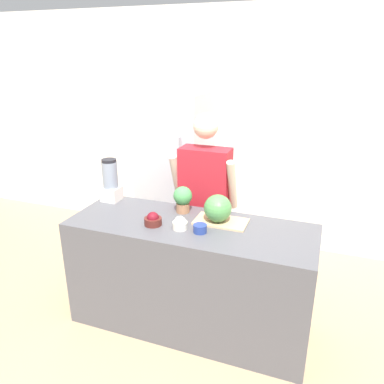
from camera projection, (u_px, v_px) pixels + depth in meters
The scene contains 12 objects.
ground_plane at pixel (175, 350), 2.85m from camera, with size 14.00×14.00×0.00m, color tan.
wall_back at pixel (243, 131), 4.16m from camera, with size 8.00×0.06×2.60m.
counter_island at pixel (191, 275), 2.99m from camera, with size 1.88×0.69×0.90m.
refrigerator at pixel (175, 172), 4.19m from camera, with size 0.69×0.71×1.74m.
person at pixel (205, 204), 3.37m from camera, with size 0.58×0.26×1.65m.
cutting_board at pixel (221, 221), 2.87m from camera, with size 0.40×0.23×0.01m.
watermelon at pixel (218, 208), 2.82m from camera, with size 0.21×0.21×0.21m.
bowl_cherries at pixel (153, 220), 2.81m from camera, with size 0.13×0.13×0.10m.
bowl_cream at pixel (180, 224), 2.75m from camera, with size 0.11×0.11×0.10m.
bowl_small_blue at pixel (200, 228), 2.70m from camera, with size 0.10×0.10×0.06m.
blender at pixel (111, 181), 3.24m from camera, with size 0.15×0.15×0.37m.
potted_plant at pixel (183, 198), 3.01m from camera, with size 0.15×0.15×0.22m.
Camera 1 is at (0.90, -2.06, 2.12)m, focal length 35.00 mm.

